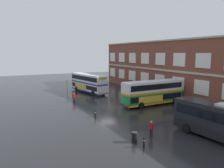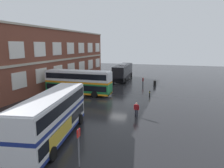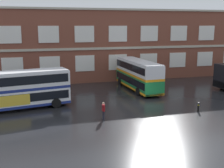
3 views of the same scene
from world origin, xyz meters
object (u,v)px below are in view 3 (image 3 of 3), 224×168
at_px(waiting_passenger, 103,110).
at_px(double_decker_near, 17,90).
at_px(double_decker_middle, 138,74).
at_px(safety_bollard_west, 198,107).

bearing_deg(waiting_passenger, double_decker_near, 143.53).
distance_m(double_decker_middle, waiting_passenger, 13.79).
distance_m(double_decker_near, waiting_passenger, 9.92).
bearing_deg(waiting_passenger, double_decker_middle, 55.12).
xyz_separation_m(double_decker_near, double_decker_middle, (15.77, 5.42, 0.00)).
bearing_deg(safety_bollard_west, double_decker_near, 161.33).
relative_size(double_decker_near, double_decker_middle, 1.02).
bearing_deg(double_decker_near, safety_bollard_west, -18.67).
relative_size(double_decker_near, waiting_passenger, 6.64).
height_order(double_decker_near, safety_bollard_west, double_decker_near).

